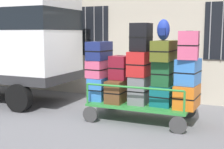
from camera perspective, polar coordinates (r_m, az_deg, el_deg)
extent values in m
plane|color=slate|center=(6.82, 0.62, -8.63)|extent=(40.00, 40.00, 0.00)
cube|color=#BCB29E|center=(8.87, 6.94, 11.46)|extent=(12.00, 0.30, 5.00)
cube|color=black|center=(9.37, -4.13, 8.24)|extent=(1.20, 0.04, 1.50)
cylinder|color=gray|center=(9.56, -6.66, 8.20)|extent=(0.03, 0.03, 1.50)
cylinder|color=gray|center=(9.41, -5.06, 8.23)|extent=(0.03, 0.03, 1.50)
cylinder|color=gray|center=(9.27, -3.41, 8.25)|extent=(0.03, 0.03, 1.50)
cylinder|color=gray|center=(9.14, -1.72, 8.26)|extent=(0.03, 0.03, 1.50)
cylinder|color=gray|center=(8.31, 18.21, 7.92)|extent=(0.03, 0.03, 1.50)
cylinder|color=gray|center=(8.29, 20.30, 7.82)|extent=(0.03, 0.03, 1.50)
cube|color=#2D2D30|center=(9.32, -20.37, 0.19)|extent=(4.47, 1.87, 0.24)
cylinder|color=black|center=(7.78, -17.32, -4.27)|extent=(0.70, 0.22, 0.70)
cube|color=#2D8438|center=(6.76, 5.50, -5.58)|extent=(2.19, 1.17, 0.05)
cylinder|color=#383838|center=(6.01, 12.47, -9.39)|extent=(0.34, 0.06, 0.34)
cylinder|color=#383838|center=(7.17, 14.36, -6.64)|extent=(0.34, 0.06, 0.34)
cylinder|color=#383838|center=(6.62, -4.16, -7.60)|extent=(0.34, 0.06, 0.34)
cylinder|color=#383838|center=(7.69, 0.05, -5.40)|extent=(0.34, 0.06, 0.34)
cylinder|color=#2D8438|center=(5.94, 13.64, -5.22)|extent=(0.04, 0.04, 0.44)
cylinder|color=#2D8438|center=(7.00, 15.19, -3.30)|extent=(0.04, 0.04, 0.44)
cylinder|color=#2D8438|center=(6.62, -4.71, -3.69)|extent=(0.04, 0.04, 0.44)
cylinder|color=#2D8438|center=(7.58, -0.80, -2.18)|extent=(0.04, 0.04, 0.44)
cylinder|color=#2D8438|center=(6.15, 3.98, -2.47)|extent=(2.11, 0.04, 0.04)
cylinder|color=#2D8438|center=(7.18, 6.90, -1.01)|extent=(2.11, 0.04, 0.04)
cube|color=#3372C6|center=(7.06, -2.36, -2.61)|extent=(0.40, 0.71, 0.52)
cube|color=black|center=(7.06, -2.36, -2.61)|extent=(0.41, 0.72, 0.02)
cube|color=black|center=(7.02, -2.37, -0.56)|extent=(0.13, 0.04, 0.02)
cube|color=#CC4C72|center=(6.99, -2.41, 1.14)|extent=(0.45, 0.69, 0.40)
cube|color=black|center=(6.99, -2.41, 1.14)|extent=(0.46, 0.70, 0.02)
cube|color=black|center=(6.97, -2.42, 2.73)|extent=(0.14, 0.04, 0.02)
cube|color=navy|center=(6.95, -2.45, 4.56)|extent=(0.40, 0.68, 0.42)
cube|color=black|center=(6.95, -2.45, 4.56)|extent=(0.41, 0.69, 0.02)
cube|color=black|center=(6.94, -2.46, 6.25)|extent=(0.14, 0.03, 0.02)
cube|color=brown|center=(6.88, 1.52, -2.98)|extent=(0.39, 0.95, 0.50)
cube|color=black|center=(6.88, 1.52, -2.98)|extent=(0.40, 0.96, 0.02)
cube|color=black|center=(6.84, 1.53, -0.97)|extent=(0.13, 0.03, 0.02)
cube|color=maroon|center=(6.80, 1.55, 1.34)|extent=(0.42, 0.46, 0.53)
cube|color=black|center=(6.80, 1.55, 1.34)|extent=(0.43, 0.47, 0.02)
cube|color=black|center=(6.78, 1.55, 3.53)|extent=(0.14, 0.04, 0.02)
cube|color=slate|center=(6.68, 5.52, -2.83)|extent=(0.39, 0.70, 0.61)
cube|color=black|center=(6.68, 5.52, -2.83)|extent=(0.40, 0.71, 0.02)
cube|color=black|center=(6.63, 5.55, -0.28)|extent=(0.13, 0.03, 0.02)
cube|color=#B21E1E|center=(6.64, 5.70, 2.14)|extent=(0.45, 0.83, 0.53)
cube|color=black|center=(6.64, 5.70, 2.14)|extent=(0.46, 0.84, 0.02)
cube|color=black|center=(6.62, 5.73, 4.39)|extent=(0.14, 0.04, 0.02)
cube|color=black|center=(6.54, 5.58, 7.10)|extent=(0.40, 0.46, 0.60)
cube|color=black|center=(6.54, 5.58, 7.10)|extent=(0.41, 0.47, 0.02)
cube|color=black|center=(6.55, 5.62, 9.70)|extent=(0.14, 0.04, 0.02)
cube|color=#0F5960|center=(6.56, 9.73, -3.90)|extent=(0.47, 0.61, 0.43)
cube|color=black|center=(6.56, 9.73, -3.90)|extent=(0.48, 0.62, 0.02)
cube|color=black|center=(6.52, 9.77, -2.08)|extent=(0.15, 0.04, 0.02)
cube|color=#194C28|center=(6.49, 9.84, 0.30)|extent=(0.41, 0.60, 0.52)
cube|color=black|center=(6.49, 9.84, 0.30)|extent=(0.42, 0.61, 0.02)
cube|color=black|center=(6.46, 9.89, 2.56)|extent=(0.13, 0.04, 0.02)
cube|color=#4C5119|center=(6.47, 9.99, 4.54)|extent=(0.39, 0.92, 0.42)
cube|color=black|center=(6.47, 9.99, 4.54)|extent=(0.40, 0.93, 0.02)
cube|color=black|center=(6.46, 10.03, 6.36)|extent=(0.13, 0.03, 0.02)
cube|color=orange|center=(6.47, 14.13, -3.99)|extent=(0.47, 0.79, 0.48)
cube|color=black|center=(6.47, 14.13, -3.99)|extent=(0.48, 0.80, 0.02)
cube|color=black|center=(6.42, 14.21, -1.94)|extent=(0.15, 0.04, 0.02)
cube|color=#3372C6|center=(6.41, 14.32, 0.54)|extent=(0.47, 0.67, 0.53)
cube|color=black|center=(6.41, 14.32, 0.54)|extent=(0.48, 0.68, 0.02)
cube|color=black|center=(6.38, 14.40, 2.85)|extent=(0.15, 0.04, 0.02)
cube|color=#CC4C72|center=(6.36, 14.48, 5.49)|extent=(0.45, 0.79, 0.56)
cube|color=black|center=(6.36, 14.48, 5.49)|extent=(0.46, 0.80, 0.02)
cube|color=black|center=(6.35, 14.57, 7.99)|extent=(0.14, 0.04, 0.02)
ellipsoid|color=navy|center=(6.46, 9.78, 8.42)|extent=(0.27, 0.19, 0.44)
cube|color=navy|center=(6.37, 9.57, 8.04)|extent=(0.14, 0.06, 0.15)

